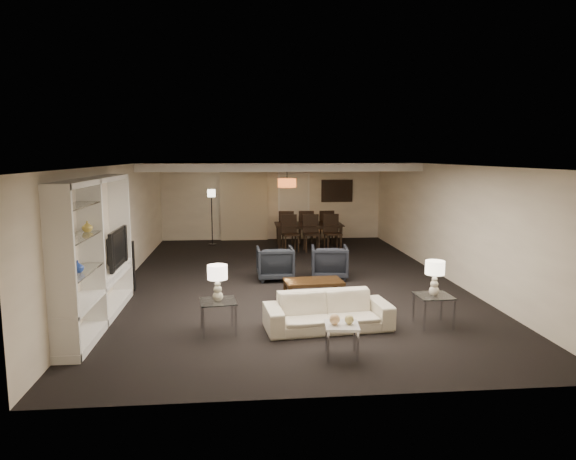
{
  "coord_description": "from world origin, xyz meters",
  "views": [
    {
      "loc": [
        -1.02,
        -10.88,
        2.71
      ],
      "look_at": [
        0.0,
        0.0,
        1.1
      ],
      "focal_mm": 32.0,
      "sensor_mm": 36.0,
      "label": 1
    }
  ],
  "objects_px": {
    "chair_fr": "(325,227)",
    "side_table_right": "(433,310)",
    "chair_nr": "(333,233)",
    "side_table_left": "(218,317)",
    "floor_speaker": "(132,266)",
    "dining_table": "(309,236)",
    "chair_nm": "(312,233)",
    "armchair_left": "(275,263)",
    "table_lamp_left": "(218,283)",
    "armchair_right": "(329,262)",
    "pendant_light": "(287,183)",
    "vase_amber": "(87,226)",
    "chair_fl": "(286,227)",
    "table_lamp_right": "(435,278)",
    "coffee_table": "(313,290)",
    "vase_blue": "(78,267)",
    "chair_nl": "(290,234)",
    "sofa": "(328,311)",
    "marble_table": "(342,340)",
    "floor_lamp": "(212,217)",
    "television": "(111,248)",
    "chair_fm": "(306,227)"
  },
  "relations": [
    {
      "from": "armchair_right",
      "to": "side_table_right",
      "type": "height_order",
      "value": "armchair_right"
    },
    {
      "from": "side_table_right",
      "to": "television",
      "type": "relative_size",
      "value": 0.46
    },
    {
      "from": "table_lamp_right",
      "to": "chair_nr",
      "type": "bearing_deg",
      "value": 93.91
    },
    {
      "from": "chair_fl",
      "to": "chair_fr",
      "type": "height_order",
      "value": "same"
    },
    {
      "from": "armchair_right",
      "to": "vase_blue",
      "type": "bearing_deg",
      "value": 47.48
    },
    {
      "from": "table_lamp_left",
      "to": "dining_table",
      "type": "xyz_separation_m",
      "value": [
        2.35,
        7.17,
        -0.43
      ]
    },
    {
      "from": "marble_table",
      "to": "vase_blue",
      "type": "height_order",
      "value": "vase_blue"
    },
    {
      "from": "marble_table",
      "to": "chair_nm",
      "type": "height_order",
      "value": "chair_nm"
    },
    {
      "from": "table_lamp_left",
      "to": "marble_table",
      "type": "height_order",
      "value": "table_lamp_left"
    },
    {
      "from": "armchair_right",
      "to": "chair_nm",
      "type": "height_order",
      "value": "chair_nm"
    },
    {
      "from": "coffee_table",
      "to": "floor_lamp",
      "type": "relative_size",
      "value": 0.64
    },
    {
      "from": "sofa",
      "to": "chair_fl",
      "type": "distance_m",
      "value": 7.82
    },
    {
      "from": "television",
      "to": "dining_table",
      "type": "height_order",
      "value": "television"
    },
    {
      "from": "floor_speaker",
      "to": "armchair_left",
      "type": "bearing_deg",
      "value": 14.6
    },
    {
      "from": "chair_nm",
      "to": "chair_fm",
      "type": "xyz_separation_m",
      "value": [
        0.0,
        1.3,
        0.0
      ]
    },
    {
      "from": "pendant_light",
      "to": "chair_fr",
      "type": "height_order",
      "value": "pendant_light"
    },
    {
      "from": "floor_lamp",
      "to": "chair_nr",
      "type": "bearing_deg",
      "value": -21.41
    },
    {
      "from": "pendant_light",
      "to": "dining_table",
      "type": "distance_m",
      "value": 1.77
    },
    {
      "from": "armchair_right",
      "to": "table_lamp_right",
      "type": "distance_m",
      "value": 3.5
    },
    {
      "from": "table_lamp_left",
      "to": "table_lamp_right",
      "type": "bearing_deg",
      "value": 0.0
    },
    {
      "from": "sofa",
      "to": "vase_blue",
      "type": "bearing_deg",
      "value": 179.33
    },
    {
      "from": "side_table_left",
      "to": "chair_fr",
      "type": "relative_size",
      "value": 0.52
    },
    {
      "from": "armchair_left",
      "to": "chair_nr",
      "type": "distance_m",
      "value": 3.71
    },
    {
      "from": "television",
      "to": "armchair_left",
      "type": "bearing_deg",
      "value": -58.45
    },
    {
      "from": "table_lamp_right",
      "to": "floor_speaker",
      "type": "distance_m",
      "value": 5.86
    },
    {
      "from": "side_table_right",
      "to": "table_lamp_left",
      "type": "height_order",
      "value": "table_lamp_left"
    },
    {
      "from": "vase_amber",
      "to": "vase_blue",
      "type": "bearing_deg",
      "value": -90.0
    },
    {
      "from": "coffee_table",
      "to": "table_lamp_left",
      "type": "bearing_deg",
      "value": -136.74
    },
    {
      "from": "side_table_right",
      "to": "chair_fl",
      "type": "height_order",
      "value": "chair_fl"
    },
    {
      "from": "vase_blue",
      "to": "chair_nl",
      "type": "height_order",
      "value": "vase_blue"
    },
    {
      "from": "chair_nr",
      "to": "pendant_light",
      "type": "bearing_deg",
      "value": 164.45
    },
    {
      "from": "armchair_left",
      "to": "table_lamp_left",
      "type": "xyz_separation_m",
      "value": [
        -1.1,
        -3.3,
        0.41
      ]
    },
    {
      "from": "side_table_right",
      "to": "table_lamp_left",
      "type": "relative_size",
      "value": 0.97
    },
    {
      "from": "coffee_table",
      "to": "armchair_left",
      "type": "distance_m",
      "value": 1.81
    },
    {
      "from": "chair_fr",
      "to": "chair_nm",
      "type": "bearing_deg",
      "value": 61.27
    },
    {
      "from": "chair_nm",
      "to": "side_table_left",
      "type": "bearing_deg",
      "value": -111.12
    },
    {
      "from": "television",
      "to": "chair_nm",
      "type": "bearing_deg",
      "value": -40.08
    },
    {
      "from": "chair_nl",
      "to": "table_lamp_left",
      "type": "bearing_deg",
      "value": -112.4
    },
    {
      "from": "chair_nr",
      "to": "chair_fr",
      "type": "relative_size",
      "value": 1.0
    },
    {
      "from": "pendant_light",
      "to": "armchair_left",
      "type": "xyz_separation_m",
      "value": [
        -0.58,
        -3.44,
        -1.56
      ]
    },
    {
      "from": "pendant_light",
      "to": "dining_table",
      "type": "height_order",
      "value": "pendant_light"
    },
    {
      "from": "table_lamp_left",
      "to": "chair_fr",
      "type": "xyz_separation_m",
      "value": [
        2.95,
        7.82,
        -0.26
      ]
    },
    {
      "from": "vase_amber",
      "to": "dining_table",
      "type": "height_order",
      "value": "vase_amber"
    },
    {
      "from": "pendant_light",
      "to": "vase_amber",
      "type": "relative_size",
      "value": 3.17
    },
    {
      "from": "vase_amber",
      "to": "chair_fl",
      "type": "distance_m",
      "value": 8.52
    },
    {
      "from": "television",
      "to": "chair_fl",
      "type": "bearing_deg",
      "value": -29.91
    },
    {
      "from": "armchair_right",
      "to": "table_lamp_left",
      "type": "xyz_separation_m",
      "value": [
        -2.3,
        -3.3,
        0.41
      ]
    },
    {
      "from": "chair_fr",
      "to": "side_table_right",
      "type": "bearing_deg",
      "value": 89.31
    },
    {
      "from": "armchair_right",
      "to": "marble_table",
      "type": "xyz_separation_m",
      "value": [
        -0.6,
        -4.4,
        -0.14
      ]
    },
    {
      "from": "floor_speaker",
      "to": "dining_table",
      "type": "relative_size",
      "value": 0.51
    }
  ]
}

